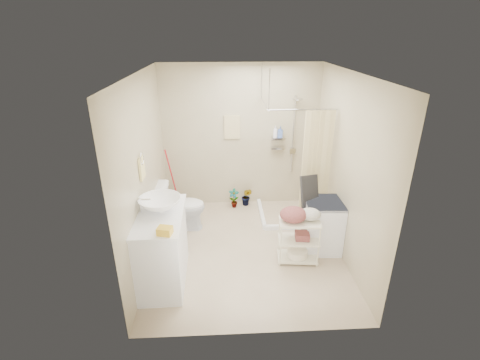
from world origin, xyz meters
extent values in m
plane|color=#C8B496|center=(0.00, 0.00, 0.00)|extent=(3.20, 3.20, 0.00)
cube|color=silver|center=(0.00, 0.00, 2.60)|extent=(2.80, 3.20, 0.04)
cube|color=#BDB393|center=(0.00, 1.60, 1.30)|extent=(2.80, 0.04, 2.60)
cube|color=#BDB393|center=(0.00, -1.60, 1.30)|extent=(2.80, 0.04, 2.60)
cube|color=#BDB393|center=(-1.40, 0.00, 1.30)|extent=(0.04, 3.20, 2.60)
cube|color=#BDB393|center=(1.40, 0.00, 1.30)|extent=(0.04, 3.20, 2.60)
cube|color=white|center=(-1.16, -0.62, 0.50)|extent=(0.65, 1.14, 0.99)
imported|color=white|center=(-1.13, -0.53, 1.08)|extent=(0.55, 0.55, 0.18)
cube|color=gold|center=(-0.99, -1.08, 1.04)|extent=(0.18, 0.16, 0.09)
cube|color=yellow|center=(-0.96, -0.96, 0.06)|extent=(0.26, 0.21, 0.13)
imported|color=silver|center=(-1.04, 0.71, 0.40)|extent=(0.81, 0.49, 0.81)
imported|color=brown|center=(-0.14, 1.39, 0.19)|extent=(0.21, 0.16, 0.37)
imported|color=brown|center=(0.11, 1.46, 0.18)|extent=(0.24, 0.22, 0.36)
cube|color=beige|center=(-0.15, 1.58, 1.50)|extent=(0.28, 0.03, 0.42)
imported|color=white|center=(0.62, 1.52, 1.43)|extent=(0.10, 0.10, 0.21)
imported|color=#4765B0|center=(0.71, 1.52, 1.42)|extent=(0.10, 0.10, 0.19)
cube|color=silver|center=(1.14, 0.00, 0.39)|extent=(0.56, 0.58, 0.79)
camera|label=1|loc=(-0.34, -4.44, 3.10)|focal=26.00mm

